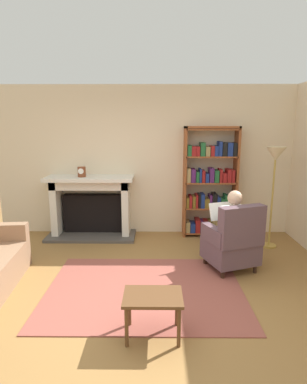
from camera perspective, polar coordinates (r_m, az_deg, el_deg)
The scene contains 11 objects.
ground at distance 3.84m, azimuth -1.76°, elevation -19.37°, with size 14.00×14.00×0.00m, color olive.
back_wall at distance 5.87m, azimuth -0.86°, elevation 5.60°, with size 5.60×0.10×2.70m, color beige.
area_rug at distance 4.10m, azimuth -1.58°, elevation -17.13°, with size 2.40×1.80×0.01m, color #944B40.
fireplace at distance 5.88m, azimuth -11.07°, elevation -2.19°, with size 1.58×0.64×1.11m.
mantel_clock at distance 5.69m, azimuth -12.79°, elevation 3.55°, with size 0.14×0.14×0.18m.
bookshelf at distance 5.79m, azimuth 10.18°, elevation 1.40°, with size 0.95×0.32×1.98m.
armchair_reading at distance 4.55m, azimuth 14.16°, elevation -8.65°, with size 0.81×0.80×0.97m.
seated_reader at distance 4.58m, azimuth 13.48°, elevation -5.88°, with size 0.49×0.59×1.14m.
side_table at distance 3.17m, azimuth -0.11°, elevation -19.12°, with size 0.56×0.39×0.43m.
scattered_books at distance 3.96m, azimuth -1.30°, elevation -17.91°, with size 0.58×0.35×0.03m.
floor_lamp at distance 5.42m, azimuth 21.03°, elevation 4.92°, with size 0.32×0.32×1.66m.
Camera 1 is at (0.14, -3.28, 2.00)m, focal length 29.65 mm.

